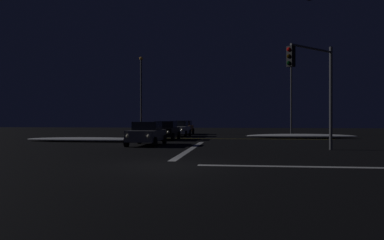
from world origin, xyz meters
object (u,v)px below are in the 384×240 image
traffic_signal_ne (314,77)px  streetlamp_left_far (141,89)px  sedan_white (179,128)px  sedan_orange (184,127)px  sedan_black (165,130)px  streetlamp_right_far (291,86)px  sedan_gray (147,133)px

traffic_signal_ne → streetlamp_left_far: (-15.52, 22.34, 1.23)m
sedan_white → sedan_orange: size_ratio=1.00×
sedan_black → traffic_signal_ne: bearing=-44.7°
traffic_signal_ne → streetlamp_right_far: (1.84, 22.34, 1.45)m
streetlamp_left_far → streetlamp_right_far: 17.36m
streetlamp_left_far → streetlamp_right_far: bearing=0.0°
sedan_white → streetlamp_left_far: 9.43m
sedan_orange → streetlamp_left_far: (-5.23, 0.84, 4.46)m
sedan_orange → streetlamp_right_far: 13.03m
sedan_gray → streetlamp_right_far: size_ratio=0.45×
sedan_orange → traffic_signal_ne: 24.05m
traffic_signal_ne → streetlamp_left_far: 27.23m
sedan_black → streetlamp_right_far: bearing=45.5°
streetlamp_right_far → sedan_white: bearing=-152.3°
sedan_gray → streetlamp_left_far: size_ratio=0.47×
sedan_black → sedan_orange: size_ratio=1.00×
sedan_gray → sedan_white: same height
sedan_white → traffic_signal_ne: (10.00, -16.12, 3.23)m
sedan_gray → sedan_black: 6.75m
sedan_orange → streetlamp_right_far: size_ratio=0.45×
sedan_gray → sedan_black: same height
traffic_signal_ne → sedan_gray: bearing=161.7°
sedan_gray → traffic_signal_ne: traffic_signal_ne is taller
sedan_white → streetlamp_right_far: (11.84, 6.22, 4.68)m
sedan_black → streetlamp_left_far: (-5.33, 12.24, 4.46)m
sedan_white → sedan_orange: bearing=93.1°
sedan_gray → sedan_orange: (-0.16, 18.15, 0.00)m
traffic_signal_ne → streetlamp_right_far: streetlamp_right_far is taller
sedan_black → traffic_signal_ne: traffic_signal_ne is taller
streetlamp_left_far → streetlamp_right_far: size_ratio=0.96×
sedan_white → streetlamp_left_far: size_ratio=0.47×
traffic_signal_ne → sedan_orange: bearing=115.6°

